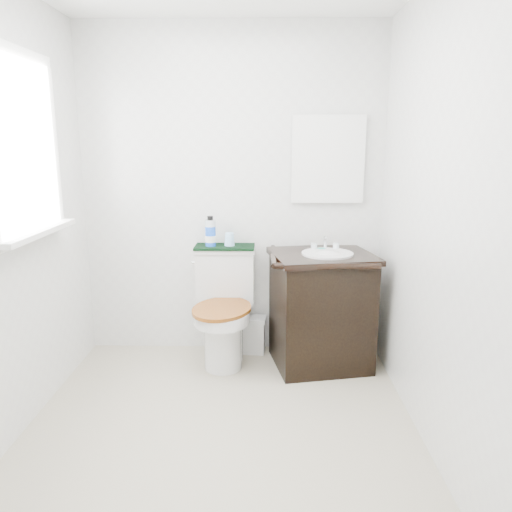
{
  "coord_description": "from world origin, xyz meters",
  "views": [
    {
      "loc": [
        0.24,
        -2.47,
        1.57
      ],
      "look_at": [
        0.18,
        0.75,
        0.84
      ],
      "focal_mm": 35.0,
      "sensor_mm": 36.0,
      "label": 1
    }
  ],
  "objects_px": {
    "toilet": "(224,313)",
    "mouthwash_bottle": "(210,232)",
    "trash_bin": "(253,334)",
    "cup": "(229,239)",
    "vanity": "(321,307)"
  },
  "relations": [
    {
      "from": "trash_bin",
      "to": "cup",
      "type": "bearing_deg",
      "value": -177.13
    },
    {
      "from": "mouthwash_bottle",
      "to": "trash_bin",
      "type": "bearing_deg",
      "value": 4.33
    },
    {
      "from": "vanity",
      "to": "cup",
      "type": "height_order",
      "value": "cup"
    },
    {
      "from": "toilet",
      "to": "vanity",
      "type": "relative_size",
      "value": 0.89
    },
    {
      "from": "mouthwash_bottle",
      "to": "toilet",
      "type": "bearing_deg",
      "value": -47.52
    },
    {
      "from": "trash_bin",
      "to": "vanity",
      "type": "bearing_deg",
      "value": -21.96
    },
    {
      "from": "toilet",
      "to": "cup",
      "type": "relative_size",
      "value": 8.61
    },
    {
      "from": "vanity",
      "to": "toilet",
      "type": "bearing_deg",
      "value": 174.79
    },
    {
      "from": "trash_bin",
      "to": "mouthwash_bottle",
      "type": "relative_size",
      "value": 1.27
    },
    {
      "from": "vanity",
      "to": "trash_bin",
      "type": "relative_size",
      "value": 3.3
    },
    {
      "from": "vanity",
      "to": "cup",
      "type": "relative_size",
      "value": 9.7
    },
    {
      "from": "trash_bin",
      "to": "cup",
      "type": "relative_size",
      "value": 2.94
    },
    {
      "from": "toilet",
      "to": "mouthwash_bottle",
      "type": "distance_m",
      "value": 0.6
    },
    {
      "from": "toilet",
      "to": "cup",
      "type": "xyz_separation_m",
      "value": [
        0.04,
        0.12,
        0.52
      ]
    },
    {
      "from": "trash_bin",
      "to": "cup",
      "type": "height_order",
      "value": "cup"
    }
  ]
}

